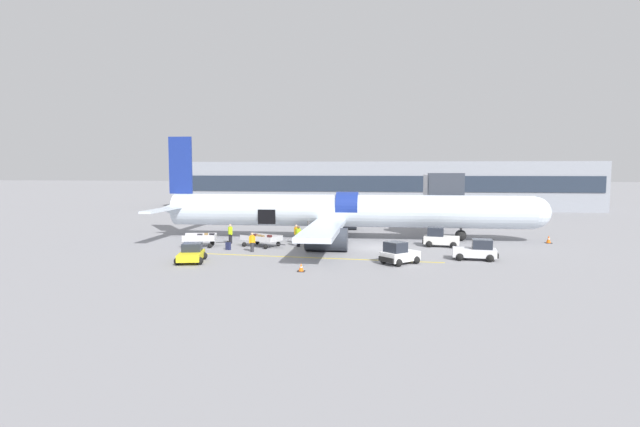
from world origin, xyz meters
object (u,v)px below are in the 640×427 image
baggage_tug_mid (476,251)px  suitcase_on_tarmac_upright (228,246)px  ground_crew_loader_b (296,234)px  ground_crew_driver (298,236)px  baggage_tug_spare (440,239)px  baggage_tug_rear (399,254)px  airplane (342,212)px  ground_crew_loader_a (230,233)px  baggage_tug_lead (191,254)px  ground_crew_supervisor (252,242)px  baggage_cart_loading (262,240)px  baggage_cart_queued (202,240)px

baggage_tug_mid → suitcase_on_tarmac_upright: size_ratio=4.43×
ground_crew_loader_b → ground_crew_driver: 1.83m
baggage_tug_spare → ground_crew_loader_b: ground_crew_loader_b is taller
baggage_tug_rear → baggage_tug_spare: bearing=65.8°
airplane → suitcase_on_tarmac_upright: airplane is taller
ground_crew_loader_b → ground_crew_driver: bearing=-74.3°
ground_crew_loader_a → baggage_tug_lead: bearing=-90.6°
baggage_tug_mid → baggage_tug_rear: (-5.82, -2.31, 0.02)m
baggage_tug_spare → ground_crew_loader_b: (-12.80, 0.23, 0.20)m
airplane → ground_crew_supervisor: 11.03m
baggage_tug_spare → suitcase_on_tarmac_upright: bearing=-167.4°
airplane → baggage_cart_loading: airplane is taller
baggage_cart_loading → baggage_tug_lead: bearing=-113.6°
baggage_tug_rear → baggage_cart_loading: 13.43m
ground_crew_loader_a → baggage_tug_mid: bearing=-15.6°
baggage_tug_rear → ground_crew_loader_a: ground_crew_loader_a is taller
ground_crew_loader_a → ground_crew_driver: bearing=-9.3°
baggage_cart_queued → baggage_tug_rear: bearing=-19.7°
baggage_tug_mid → baggage_cart_loading: baggage_tug_mid is taller
airplane → ground_crew_loader_a: size_ratio=21.44×
baggage_tug_lead → baggage_cart_loading: 8.49m
baggage_cart_loading → baggage_tug_rear: bearing=-30.1°
baggage_tug_mid → baggage_cart_queued: (-22.69, 3.72, -0.07)m
baggage_cart_queued → ground_crew_supervisor: ground_crew_supervisor is taller
ground_crew_loader_a → ground_crew_supervisor: ground_crew_loader_a is taller
baggage_tug_lead → baggage_tug_rear: bearing=4.0°
baggage_tug_spare → baggage_tug_rear: bearing=-114.2°
ground_crew_loader_a → suitcase_on_tarmac_upright: bearing=-75.7°
baggage_tug_spare → baggage_cart_loading: size_ratio=0.77×
baggage_tug_lead → suitcase_on_tarmac_upright: size_ratio=4.47×
ground_crew_loader_a → ground_crew_loader_b: 6.01m
airplane → baggage_tug_mid: 14.98m
airplane → ground_crew_loader_a: bearing=-156.3°
baggage_cart_loading → ground_crew_supervisor: (-0.12, -2.91, 0.28)m
ground_crew_loader_b → suitcase_on_tarmac_upright: (-5.07, -4.22, -0.58)m
baggage_tug_mid → suitcase_on_tarmac_upright: bearing=173.5°
baggage_cart_loading → ground_crew_loader_a: bearing=157.4°
baggage_tug_spare → ground_crew_loader_b: size_ratio=1.90×
ground_crew_loader_a → ground_crew_supervisor: size_ratio=1.11×
airplane → baggage_tug_lead: 16.87m
suitcase_on_tarmac_upright → baggage_tug_spare: bearing=12.6°
baggage_tug_lead → ground_crew_driver: 10.43m
baggage_cart_loading → baggage_tug_mid: bearing=-14.2°
baggage_tug_lead → ground_crew_driver: ground_crew_driver is taller
baggage_cart_queued → ground_crew_supervisor: size_ratio=2.39×
baggage_cart_loading → baggage_cart_queued: bearing=-172.5°
baggage_tug_lead → baggage_tug_spare: size_ratio=1.04×
baggage_tug_rear → baggage_cart_loading: size_ratio=0.70×
baggage_tug_lead → ground_crew_supervisor: (3.27, 4.88, 0.24)m
ground_crew_driver → baggage_tug_spare: bearing=7.1°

